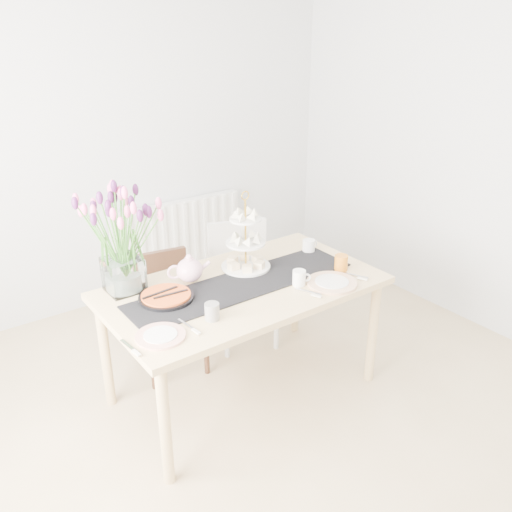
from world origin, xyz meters
TOP-DOWN VIEW (x-y plane):
  - room_shell at (0.00, 0.00)m, footprint 4.50×4.50m
  - radiator at (0.50, 2.19)m, footprint 1.20×0.08m
  - dining_table at (0.07, 0.58)m, footprint 1.60×0.90m
  - chair_brown at (-0.16, 1.16)m, footprint 0.45×0.45m
  - chair_white at (0.45, 1.15)m, footprint 0.54×0.54m
  - table_runner at (0.07, 0.58)m, footprint 1.40×0.35m
  - tulip_vase at (-0.51, 0.92)m, footprint 0.71×0.71m
  - cake_stand at (0.21, 0.76)m, footprint 0.30×0.30m
  - teapot at (-0.16, 0.80)m, footprint 0.30×0.27m
  - cream_jug at (0.70, 0.73)m, footprint 0.09×0.09m
  - tart_tin at (-0.38, 0.68)m, footprint 0.30×0.30m
  - mug_grey at (-0.28, 0.36)m, footprint 0.11×0.11m
  - mug_white at (0.33, 0.39)m, footprint 0.10×0.10m
  - mug_orange at (0.67, 0.40)m, footprint 0.11×0.11m
  - plate_left at (-0.58, 0.36)m, footprint 0.27×0.27m
  - plate_right at (0.49, 0.29)m, footprint 0.39×0.39m

SIDE VIEW (x-z plane):
  - chair_brown at x=-0.16m, z-range 0.06..0.84m
  - radiator at x=0.50m, z-range 0.15..0.75m
  - chair_white at x=0.45m, z-range 0.07..0.93m
  - dining_table at x=0.07m, z-range 0.30..1.05m
  - table_runner at x=0.07m, z-range 0.75..0.76m
  - plate_left at x=-0.58m, z-range 0.75..0.76m
  - plate_right at x=0.49m, z-range 0.75..0.77m
  - tart_tin at x=-0.38m, z-range 0.75..0.79m
  - cream_jug at x=0.70m, z-range 0.75..0.83m
  - mug_grey at x=-0.28m, z-range 0.75..0.84m
  - mug_white at x=0.33m, z-range 0.75..0.84m
  - mug_orange at x=0.67m, z-range 0.75..0.85m
  - teapot at x=-0.16m, z-range 0.75..0.91m
  - cake_stand at x=0.21m, z-range 0.66..1.10m
  - tulip_vase at x=-0.51m, z-range 0.84..1.45m
  - room_shell at x=0.00m, z-range -0.95..3.55m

